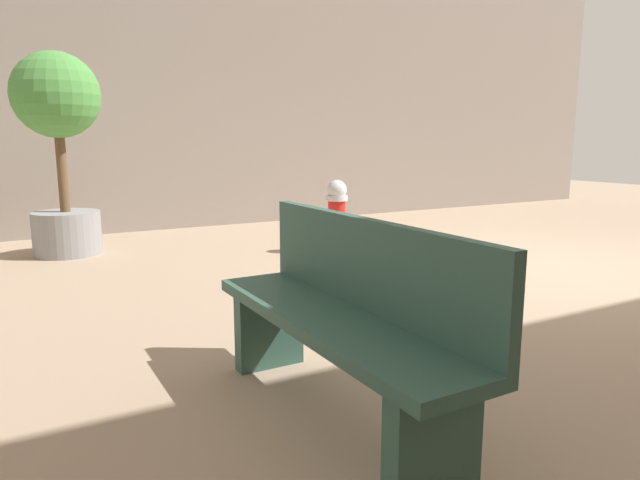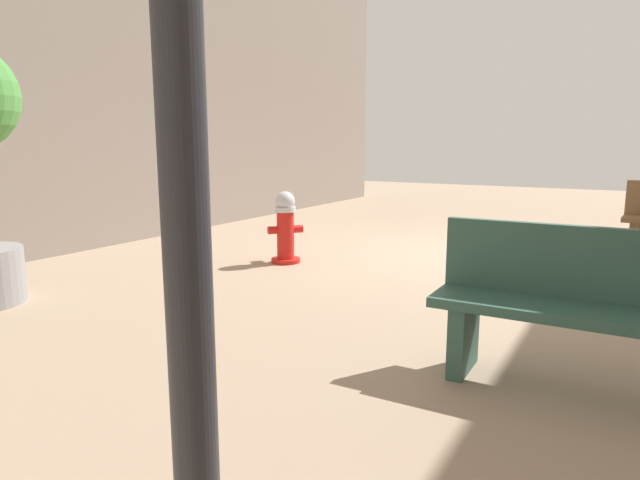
% 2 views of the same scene
% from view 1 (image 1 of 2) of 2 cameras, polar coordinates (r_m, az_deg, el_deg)
% --- Properties ---
extents(ground_plane, '(23.40, 23.40, 0.00)m').
position_cam_1_polar(ground_plane, '(6.20, 23.14, -2.86)').
color(ground_plane, tan).
extents(fire_hydrant, '(0.39, 0.39, 0.86)m').
position_cam_1_polar(fire_hydrant, '(6.58, 1.73, 2.45)').
color(fire_hydrant, red).
rests_on(fire_hydrant, ground_plane).
extents(bench_far, '(1.79, 0.46, 0.95)m').
position_cam_1_polar(bench_far, '(2.64, 2.59, -7.67)').
color(bench_far, '#33594C').
rests_on(bench_far, ground_plane).
extents(planter_tree, '(0.95, 0.95, 2.29)m').
position_cam_1_polar(planter_tree, '(7.02, -25.19, 10.14)').
color(planter_tree, gray).
rests_on(planter_tree, ground_plane).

